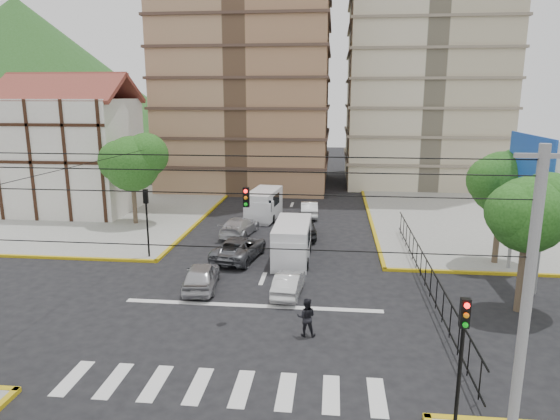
# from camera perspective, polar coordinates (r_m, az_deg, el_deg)

# --- Properties ---
(ground) EXTENTS (160.00, 160.00, 0.00)m
(ground) POSITION_cam_1_polar(r_m,az_deg,el_deg) (24.40, -3.67, -12.00)
(ground) COLOR black
(ground) RESTS_ON ground
(sidewalk_nw) EXTENTS (26.00, 26.00, 0.15)m
(sidewalk_nw) POSITION_cam_1_polar(r_m,az_deg,el_deg) (49.19, -23.05, -0.05)
(sidewalk_nw) COLOR gray
(sidewalk_nw) RESTS_ON ground
(sidewalk_ne) EXTENTS (26.00, 26.00, 0.15)m
(sidewalk_ne) POSITION_cam_1_polar(r_m,az_deg,el_deg) (45.93, 26.52, -1.26)
(sidewalk_ne) COLOR gray
(sidewalk_ne) RESTS_ON ground
(crosswalk_stripes) EXTENTS (12.00, 2.40, 0.01)m
(crosswalk_stripes) POSITION_cam_1_polar(r_m,az_deg,el_deg) (19.23, -6.88, -19.46)
(crosswalk_stripes) COLOR silver
(crosswalk_stripes) RESTS_ON ground
(stop_line) EXTENTS (13.00, 0.40, 0.01)m
(stop_line) POSITION_cam_1_polar(r_m,az_deg,el_deg) (25.47, -3.20, -10.86)
(stop_line) COLOR silver
(stop_line) RESTS_ON ground
(tudor_building) EXTENTS (10.80, 8.05, 12.23)m
(tudor_building) POSITION_cam_1_polar(r_m,az_deg,el_deg) (47.90, -22.55, 5.96)
(tudor_building) COLOR silver
(tudor_building) RESTS_ON ground
(distant_hill) EXTENTS (70.00, 70.00, 28.00)m
(distant_hill) POSITION_cam_1_polar(r_m,az_deg,el_deg) (109.11, -27.33, 13.54)
(distant_hill) COLOR #27511B
(distant_hill) RESTS_ON ground
(park_fence) EXTENTS (0.10, 22.50, 1.66)m
(park_fence) POSITION_cam_1_polar(r_m,az_deg,el_deg) (28.68, 16.19, -8.59)
(park_fence) COLOR black
(park_fence) RESTS_ON ground
(billboard) EXTENTS (0.36, 6.20, 8.10)m
(billboard) POSITION_cam_1_polar(r_m,az_deg,el_deg) (30.03, 26.74, 3.37)
(billboard) COLOR slate
(billboard) RESTS_ON ground
(tree_park_a) EXTENTS (4.41, 3.60, 6.83)m
(tree_park_a) POSITION_cam_1_polar(r_m,az_deg,el_deg) (26.05, 26.68, -0.12)
(tree_park_a) COLOR #473828
(tree_park_a) RESTS_ON ground
(tree_park_c) EXTENTS (4.65, 3.80, 7.25)m
(tree_park_c) POSITION_cam_1_polar(r_m,az_deg,el_deg) (32.81, 24.23, 3.15)
(tree_park_c) COLOR #473828
(tree_park_c) RESTS_ON ground
(tree_tudor) EXTENTS (5.39, 4.40, 7.43)m
(tree_tudor) POSITION_cam_1_polar(r_m,az_deg,el_deg) (41.27, -16.46, 5.39)
(tree_tudor) COLOR #473828
(tree_tudor) RESTS_ON ground
(traffic_light_se) EXTENTS (0.28, 0.22, 4.40)m
(traffic_light_se) POSITION_cam_1_polar(r_m,az_deg,el_deg) (16.19, 20.09, -14.19)
(traffic_light_se) COLOR black
(traffic_light_se) RESTS_ON ground
(traffic_light_nw) EXTENTS (0.28, 0.22, 4.40)m
(traffic_light_nw) POSITION_cam_1_polar(r_m,az_deg,el_deg) (32.60, -15.01, -0.19)
(traffic_light_nw) COLOR black
(traffic_light_nw) RESTS_ON ground
(traffic_light_hanging) EXTENTS (18.00, 9.12, 0.92)m
(traffic_light_hanging) POSITION_cam_1_polar(r_m,az_deg,el_deg) (20.59, -4.86, 0.63)
(traffic_light_hanging) COLOR black
(traffic_light_hanging) RESTS_ON ground
(utility_pole_se) EXTENTS (1.40, 0.28, 9.00)m
(utility_pole_se) POSITION_cam_1_polar(r_m,az_deg,el_deg) (14.83, 26.26, -10.31)
(utility_pole_se) COLOR slate
(utility_pole_se) RESTS_ON ground
(van_right_lane) EXTENTS (2.28, 5.46, 2.46)m
(van_right_lane) POSITION_cam_1_polar(r_m,az_deg,el_deg) (31.45, 1.35, -3.83)
(van_right_lane) COLOR silver
(van_right_lane) RESTS_ON ground
(van_left_lane) EXTENTS (2.69, 5.58, 2.42)m
(van_left_lane) POSITION_cam_1_polar(r_m,az_deg,el_deg) (42.28, -1.91, 0.53)
(van_left_lane) COLOR silver
(van_left_lane) RESTS_ON ground
(car_silver_front_left) EXTENTS (2.17, 4.41, 1.45)m
(car_silver_front_left) POSITION_cam_1_polar(r_m,az_deg,el_deg) (27.64, -8.98, -7.44)
(car_silver_front_left) COLOR #AFAEB3
(car_silver_front_left) RESTS_ON ground
(car_white_front_right) EXTENTS (1.58, 3.84, 1.24)m
(car_white_front_right) POSITION_cam_1_polar(r_m,az_deg,el_deg) (26.56, 0.99, -8.38)
(car_white_front_right) COLOR silver
(car_white_front_right) RESTS_ON ground
(car_grey_mid_left) EXTENTS (3.24, 5.54, 1.45)m
(car_grey_mid_left) POSITION_cam_1_polar(r_m,az_deg,el_deg) (32.22, -4.68, -4.33)
(car_grey_mid_left) COLOR slate
(car_grey_mid_left) RESTS_ON ground
(car_silver_rear_left) EXTENTS (2.69, 4.99, 1.37)m
(car_silver_rear_left) POSITION_cam_1_polar(r_m,az_deg,el_deg) (37.58, -4.65, -1.87)
(car_silver_rear_left) COLOR silver
(car_silver_rear_left) RESTS_ON ground
(car_darkgrey_mid_right) EXTENTS (2.35, 4.72, 1.54)m
(car_darkgrey_mid_right) POSITION_cam_1_polar(r_m,az_deg,el_deg) (37.07, 2.69, -1.91)
(car_darkgrey_mid_right) COLOR #252527
(car_darkgrey_mid_right) RESTS_ON ground
(car_white_rear_right) EXTENTS (1.69, 4.15, 1.34)m
(car_white_rear_right) POSITION_cam_1_polar(r_m,az_deg,el_deg) (43.29, 3.35, 0.12)
(car_white_rear_right) COLOR white
(car_white_rear_right) RESTS_ON ground
(pedestrian_crosswalk) EXTENTS (0.84, 0.66, 1.73)m
(pedestrian_crosswalk) POSITION_cam_1_polar(r_m,az_deg,el_deg) (22.23, 3.02, -12.13)
(pedestrian_crosswalk) COLOR black
(pedestrian_crosswalk) RESTS_ON ground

